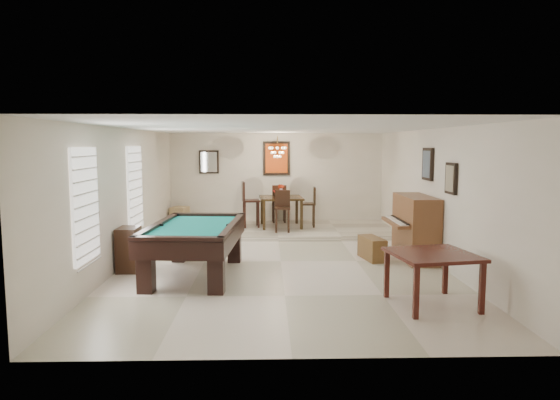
{
  "coord_description": "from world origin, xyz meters",
  "views": [
    {
      "loc": [
        -0.27,
        -9.63,
        2.3
      ],
      "look_at": [
        0.0,
        0.6,
        1.15
      ],
      "focal_mm": 32.0,
      "sensor_mm": 36.0,
      "label": 1
    }
  ],
  "objects_px": {
    "piano_bench": "(372,248)",
    "chandelier": "(277,148)",
    "corner_bench": "(180,215)",
    "dining_table": "(281,210)",
    "dining_chair_east": "(308,207)",
    "dining_chair_south": "(282,211)",
    "apothecary_chest": "(129,249)",
    "upright_piano": "(408,228)",
    "pool_table": "(195,251)",
    "flower_vase": "(281,188)",
    "dining_chair_north": "(279,203)",
    "square_table": "(432,279)",
    "dining_chair_west": "(251,204)"
  },
  "relations": [
    {
      "from": "pool_table",
      "to": "upright_piano",
      "type": "relative_size",
      "value": 1.72
    },
    {
      "from": "square_table",
      "to": "dining_chair_south",
      "type": "distance_m",
      "value": 5.75
    },
    {
      "from": "upright_piano",
      "to": "flower_vase",
      "type": "relative_size",
      "value": 7.15
    },
    {
      "from": "dining_chair_west",
      "to": "chandelier",
      "type": "relative_size",
      "value": 2.0
    },
    {
      "from": "upright_piano",
      "to": "chandelier",
      "type": "xyz_separation_m",
      "value": [
        -2.55,
        3.06,
        1.56
      ]
    },
    {
      "from": "dining_table",
      "to": "dining_chair_east",
      "type": "height_order",
      "value": "dining_chair_east"
    },
    {
      "from": "pool_table",
      "to": "apothecary_chest",
      "type": "distance_m",
      "value": 1.3
    },
    {
      "from": "piano_bench",
      "to": "dining_chair_south",
      "type": "distance_m",
      "value": 3.09
    },
    {
      "from": "dining_table",
      "to": "corner_bench",
      "type": "xyz_separation_m",
      "value": [
        -2.79,
        0.64,
        -0.23
      ]
    },
    {
      "from": "dining_chair_west",
      "to": "piano_bench",
      "type": "bearing_deg",
      "value": -149.91
    },
    {
      "from": "apothecary_chest",
      "to": "dining_chair_south",
      "type": "relative_size",
      "value": 0.78
    },
    {
      "from": "piano_bench",
      "to": "apothecary_chest",
      "type": "distance_m",
      "value": 4.69
    },
    {
      "from": "dining_chair_east",
      "to": "chandelier",
      "type": "xyz_separation_m",
      "value": [
        -0.81,
        -0.23,
        1.55
      ]
    },
    {
      "from": "dining_chair_north",
      "to": "dining_chair_east",
      "type": "distance_m",
      "value": 1.08
    },
    {
      "from": "upright_piano",
      "to": "dining_chair_east",
      "type": "relative_size",
      "value": 1.46
    },
    {
      "from": "chandelier",
      "to": "pool_table",
      "type": "bearing_deg",
      "value": -109.92
    },
    {
      "from": "dining_chair_north",
      "to": "flower_vase",
      "type": "bearing_deg",
      "value": 90.35
    },
    {
      "from": "apothecary_chest",
      "to": "dining_chair_west",
      "type": "relative_size",
      "value": 0.67
    },
    {
      "from": "flower_vase",
      "to": "chandelier",
      "type": "height_order",
      "value": "chandelier"
    },
    {
      "from": "dining_chair_east",
      "to": "pool_table",
      "type": "bearing_deg",
      "value": -25.25
    },
    {
      "from": "square_table",
      "to": "dining_chair_north",
      "type": "height_order",
      "value": "dining_chair_north"
    },
    {
      "from": "dining_table",
      "to": "corner_bench",
      "type": "relative_size",
      "value": 2.18
    },
    {
      "from": "flower_vase",
      "to": "chandelier",
      "type": "relative_size",
      "value": 0.36
    },
    {
      "from": "dining_chair_north",
      "to": "dining_chair_east",
      "type": "xyz_separation_m",
      "value": [
        0.75,
        -0.79,
        -0.0
      ]
    },
    {
      "from": "square_table",
      "to": "chandelier",
      "type": "relative_size",
      "value": 1.84
    },
    {
      "from": "piano_bench",
      "to": "dining_chair_west",
      "type": "relative_size",
      "value": 0.67
    },
    {
      "from": "pool_table",
      "to": "dining_chair_south",
      "type": "bearing_deg",
      "value": 69.9
    },
    {
      "from": "corner_bench",
      "to": "upright_piano",
      "type": "bearing_deg",
      "value": -36.97
    },
    {
      "from": "dining_chair_south",
      "to": "piano_bench",
      "type": "bearing_deg",
      "value": -53.77
    },
    {
      "from": "dining_chair_south",
      "to": "dining_chair_north",
      "type": "height_order",
      "value": "dining_chair_north"
    },
    {
      "from": "dining_chair_north",
      "to": "chandelier",
      "type": "relative_size",
      "value": 1.76
    },
    {
      "from": "corner_bench",
      "to": "piano_bench",
      "type": "bearing_deg",
      "value": -41.22
    },
    {
      "from": "pool_table",
      "to": "apothecary_chest",
      "type": "xyz_separation_m",
      "value": [
        -1.25,
        0.34,
        -0.04
      ]
    },
    {
      "from": "pool_table",
      "to": "square_table",
      "type": "relative_size",
      "value": 2.38
    },
    {
      "from": "pool_table",
      "to": "flower_vase",
      "type": "xyz_separation_m",
      "value": [
        1.63,
        4.47,
        0.7
      ]
    },
    {
      "from": "piano_bench",
      "to": "chandelier",
      "type": "height_order",
      "value": "chandelier"
    },
    {
      "from": "piano_bench",
      "to": "dining_chair_west",
      "type": "distance_m",
      "value": 4.18
    },
    {
      "from": "pool_table",
      "to": "square_table",
      "type": "xyz_separation_m",
      "value": [
        3.61,
        -1.73,
        -0.06
      ]
    },
    {
      "from": "upright_piano",
      "to": "corner_bench",
      "type": "height_order",
      "value": "upright_piano"
    },
    {
      "from": "square_table",
      "to": "dining_chair_east",
      "type": "bearing_deg",
      "value": 101.7
    },
    {
      "from": "pool_table",
      "to": "piano_bench",
      "type": "xyz_separation_m",
      "value": [
        3.36,
        1.15,
        -0.22
      ]
    },
    {
      "from": "pool_table",
      "to": "apothecary_chest",
      "type": "bearing_deg",
      "value": 168.66
    },
    {
      "from": "upright_piano",
      "to": "piano_bench",
      "type": "xyz_separation_m",
      "value": [
        -0.72,
        -0.02,
        -0.42
      ]
    },
    {
      "from": "upright_piano",
      "to": "dining_chair_south",
      "type": "bearing_deg",
      "value": 134.13
    },
    {
      "from": "square_table",
      "to": "piano_bench",
      "type": "relative_size",
      "value": 1.38
    },
    {
      "from": "dining_chair_west",
      "to": "dining_table",
      "type": "bearing_deg",
      "value": -95.48
    },
    {
      "from": "piano_bench",
      "to": "flower_vase",
      "type": "relative_size",
      "value": 3.74
    },
    {
      "from": "flower_vase",
      "to": "upright_piano",
      "type": "bearing_deg",
      "value": -53.44
    },
    {
      "from": "piano_bench",
      "to": "chandelier",
      "type": "xyz_separation_m",
      "value": [
        -1.83,
        3.07,
        1.98
      ]
    },
    {
      "from": "dining_chair_north",
      "to": "dining_table",
      "type": "bearing_deg",
      "value": 90.35
    }
  ]
}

